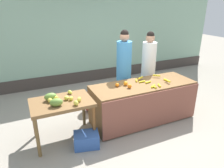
# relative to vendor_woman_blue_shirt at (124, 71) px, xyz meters

# --- Properties ---
(ground_plane) EXTENTS (24.00, 24.00, 0.00)m
(ground_plane) POSITION_rel_vendor_woman_blue_shirt_xyz_m (-0.19, -0.64, -0.95)
(ground_plane) COLOR gray
(market_wall_back) EXTENTS (9.66, 0.23, 3.11)m
(market_wall_back) POSITION_rel_vendor_woman_blue_shirt_xyz_m (-0.19, 2.21, 0.58)
(market_wall_back) COLOR #8CB299
(market_wall_back) RESTS_ON ground
(fruit_stall_counter) EXTENTS (2.21, 0.82, 0.84)m
(fruit_stall_counter) POSITION_rel_vendor_woman_blue_shirt_xyz_m (0.13, -0.66, -0.53)
(fruit_stall_counter) COLOR brown
(fruit_stall_counter) RESTS_ON ground
(side_table_wooden) EXTENTS (1.08, 0.73, 0.79)m
(side_table_wooden) POSITION_rel_vendor_woman_blue_shirt_xyz_m (-1.58, -0.64, -0.26)
(side_table_wooden) COLOR brown
(side_table_wooden) RESTS_ON ground
(banana_bunch_pile) EXTENTS (0.67, 0.61, 0.07)m
(banana_bunch_pile) POSITION_rel_vendor_woman_blue_shirt_xyz_m (0.33, -0.66, -0.08)
(banana_bunch_pile) COLOR gold
(banana_bunch_pile) RESTS_ON fruit_stall_counter
(orange_pile) EXTENTS (0.27, 0.25, 0.09)m
(orange_pile) POSITION_rel_vendor_woman_blue_shirt_xyz_m (-0.30, -0.62, -0.07)
(orange_pile) COLOR orange
(orange_pile) RESTS_ON fruit_stall_counter
(mango_papaya_pile) EXTENTS (0.61, 0.64, 0.14)m
(mango_papaya_pile) POSITION_rel_vendor_woman_blue_shirt_xyz_m (-1.65, -0.67, -0.10)
(mango_papaya_pile) COLOR yellow
(mango_papaya_pile) RESTS_ON side_table_wooden
(vendor_woman_blue_shirt) EXTENTS (0.34, 0.34, 1.88)m
(vendor_woman_blue_shirt) POSITION_rel_vendor_woman_blue_shirt_xyz_m (0.00, 0.00, 0.00)
(vendor_woman_blue_shirt) COLOR #33333D
(vendor_woman_blue_shirt) RESTS_ON ground
(vendor_woman_white_shirt) EXTENTS (0.34, 0.34, 1.80)m
(vendor_woman_white_shirt) POSITION_rel_vendor_woman_blue_shirt_xyz_m (0.71, 0.05, -0.04)
(vendor_woman_white_shirt) COLOR #33333D
(vendor_woman_white_shirt) RESTS_ON ground
(produce_crate) EXTENTS (0.50, 0.42, 0.26)m
(produce_crate) POSITION_rel_vendor_woman_blue_shirt_xyz_m (-1.27, -1.03, -0.82)
(produce_crate) COLOR #3359A5
(produce_crate) RESTS_ON ground
(produce_sack) EXTENTS (0.41, 0.36, 0.51)m
(produce_sack) POSITION_rel_vendor_woman_blue_shirt_xyz_m (-0.79, 0.17, -0.70)
(produce_sack) COLOR maroon
(produce_sack) RESTS_ON ground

